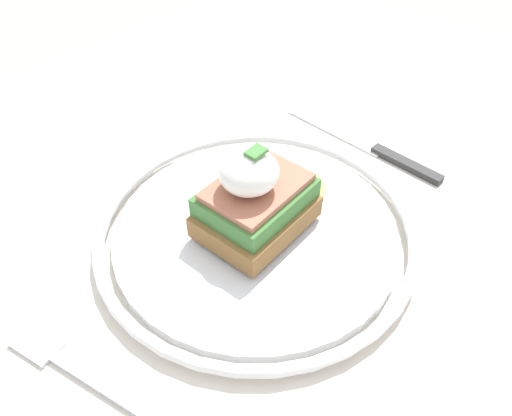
{
  "coord_description": "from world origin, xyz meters",
  "views": [
    {
      "loc": [
        -0.26,
        -0.16,
        1.08
      ],
      "look_at": [
        -0.02,
        0.04,
        0.79
      ],
      "focal_mm": 35.0,
      "sensor_mm": 36.0,
      "label": 1
    }
  ],
  "objects_px": {
    "sandwich": "(256,198)",
    "knife": "(373,148)",
    "plate": "(256,230)",
    "fork": "(82,373)"
  },
  "relations": [
    {
      "from": "sandwich",
      "to": "knife",
      "type": "distance_m",
      "value": 0.18
    },
    {
      "from": "fork",
      "to": "knife",
      "type": "distance_m",
      "value": 0.36
    },
    {
      "from": "plate",
      "to": "fork",
      "type": "xyz_separation_m",
      "value": [
        -0.18,
        0.01,
        -0.01
      ]
    },
    {
      "from": "sandwich",
      "to": "knife",
      "type": "bearing_deg",
      "value": -5.34
    },
    {
      "from": "plate",
      "to": "knife",
      "type": "xyz_separation_m",
      "value": [
        0.18,
        -0.02,
        -0.01
      ]
    },
    {
      "from": "plate",
      "to": "fork",
      "type": "distance_m",
      "value": 0.18
    },
    {
      "from": "fork",
      "to": "knife",
      "type": "height_order",
      "value": "knife"
    },
    {
      "from": "plate",
      "to": "fork",
      "type": "bearing_deg",
      "value": 177.3
    },
    {
      "from": "fork",
      "to": "knife",
      "type": "bearing_deg",
      "value": -3.76
    },
    {
      "from": "plate",
      "to": "knife",
      "type": "relative_size",
      "value": 1.45
    }
  ]
}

